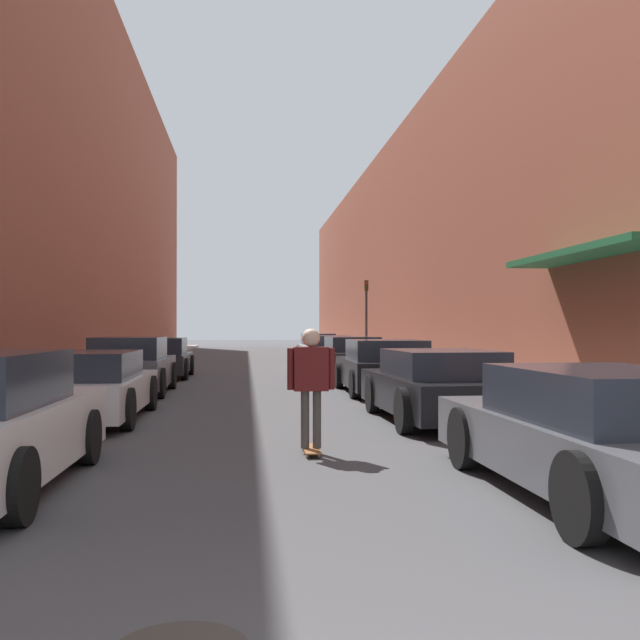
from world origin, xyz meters
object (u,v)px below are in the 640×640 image
Objects in this scene: parked_car_left_2 at (130,366)px; parked_car_right_4 at (327,352)px; parked_car_right_5 at (318,347)px; parked_car_left_1 at (87,386)px; parked_car_left_3 at (159,358)px; traffic_light at (366,311)px; parked_car_right_2 at (385,367)px; parked_car_right_3 at (351,357)px; parked_car_right_1 at (439,386)px; parked_car_right_0 at (598,434)px; skateboarder at (311,377)px.

parked_car_right_4 is (6.06, 10.83, -0.04)m from parked_car_left_2.
parked_car_right_4 is 0.99× the size of parked_car_right_5.
parked_car_left_1 is 10.47m from parked_car_left_3.
parked_car_left_2 is at bearing -122.00° from traffic_light.
parked_car_right_2 is at bearing -89.25° from parked_car_right_4.
parked_car_right_3 is at bearing 90.12° from parked_car_right_2.
parked_car_right_3 reaches higher than parked_car_right_1.
parked_car_right_3 is at bearing -3.96° from parked_car_left_3.
parked_car_right_3 is at bearing 89.77° from parked_car_right_0.
parked_car_right_2 reaches higher than parked_car_right_0.
skateboarder is (-2.58, -8.19, 0.35)m from parked_car_right_2.
parked_car_left_1 is 16.88m from parked_car_right_4.
parked_car_right_0 is 10.83m from parked_car_right_2.
parked_car_right_5 is at bearing 89.52° from parked_car_right_1.
parked_car_left_1 is at bearing -106.10° from parked_car_right_5.
parked_car_right_5 is at bearing 89.69° from parked_car_right_0.
parked_car_left_3 is at bearing 176.04° from parked_car_right_3.
parked_car_left_2 reaches higher than parked_car_right_5.
traffic_light is (7.99, 17.79, 1.71)m from parked_car_left_1.
skateboarder is at bearing -75.75° from parked_car_left_3.
parked_car_left_2 is at bearing -90.44° from parked_car_left_3.
parked_car_right_0 is 1.31× the size of traffic_light.
parked_car_right_0 is at bearing -61.40° from parked_car_left_2.
parked_car_right_2 reaches higher than parked_car_right_1.
traffic_light reaches higher than parked_car_right_5.
parked_car_right_1 is 2.75× the size of skateboarder.
parked_car_right_3 is 11.57m from parked_car_right_5.
parked_car_right_1 is 10.87m from parked_car_right_3.
traffic_light is at bearing 45.73° from parked_car_right_4.
parked_car_left_2 reaches higher than parked_car_right_4.
parked_car_right_1 is at bearing -61.82° from parked_car_left_3.
parked_car_right_4 is at bearing -134.27° from traffic_light.
parked_car_left_1 is at bearing -110.88° from parked_car_right_4.
parked_car_right_3 is 5.73m from parked_car_right_4.
traffic_light is at bearing 76.69° from parked_car_right_3.
traffic_light is at bearing 42.51° from parked_car_left_3.
parked_car_right_5 is 1.23× the size of traffic_light.
parked_car_right_1 is at bearing -95.92° from traffic_light.
parked_car_right_3 is at bearing 39.47° from parked_car_left_2.
parked_car_right_2 is 0.98× the size of parked_car_right_3.
parked_car_right_5 is (6.28, 16.67, -0.04)m from parked_car_left_2.
parked_car_right_4 is (6.02, 15.77, 0.03)m from parked_car_left_1.
traffic_light is (1.75, -3.83, 1.67)m from parked_car_right_5.
parked_car_right_1 is 1.01× the size of parked_car_right_5.
parked_car_left_2 is 0.92× the size of parked_car_right_2.
skateboarder is 21.94m from traffic_light.
parked_car_left_3 is (0.04, 5.53, -0.05)m from parked_car_left_2.
parked_car_right_5 is at bearing 60.76° from parked_car_left_3.
skateboarder reaches higher than parked_car_left_2.
traffic_light is (1.97, 2.02, 1.68)m from parked_car_right_4.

